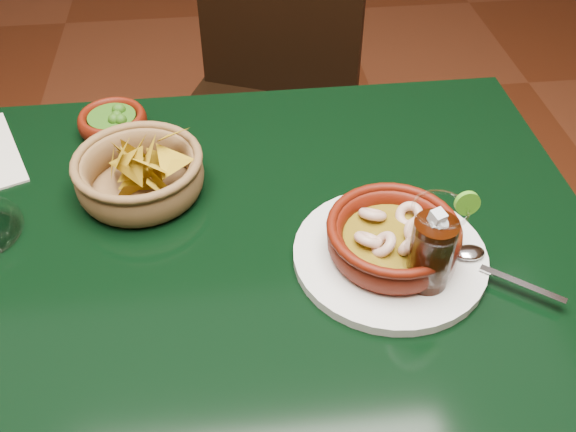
{
  "coord_description": "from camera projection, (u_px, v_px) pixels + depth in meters",
  "views": [
    {
      "loc": [
        0.07,
        -0.66,
        1.4
      ],
      "look_at": [
        0.14,
        -0.02,
        0.81
      ],
      "focal_mm": 40.0,
      "sensor_mm": 36.0,
      "label": 1
    }
  ],
  "objects": [
    {
      "name": "dining_chair",
      "position": [
        265.0,
        104.0,
        1.6
      ],
      "size": [
        0.57,
        0.57,
        0.95
      ],
      "color": "black",
      "rests_on": "ground"
    },
    {
      "name": "guacamole_ramekin",
      "position": [
        113.0,
        122.0,
        1.11
      ],
      "size": [
        0.14,
        0.14,
        0.05
      ],
      "color": "#470E04",
      "rests_on": "dining_table"
    },
    {
      "name": "shrimp_plate",
      "position": [
        392.0,
        243.0,
        0.88
      ],
      "size": [
        0.34,
        0.27,
        0.08
      ],
      "color": "silver",
      "rests_on": "dining_table"
    },
    {
      "name": "cola_drink",
      "position": [
        432.0,
        251.0,
        0.81
      ],
      "size": [
        0.14,
        0.14,
        0.16
      ],
      "color": "white",
      "rests_on": "dining_table"
    },
    {
      "name": "chip_basket",
      "position": [
        140.0,
        173.0,
        0.98
      ],
      "size": [
        0.23,
        0.23,
        0.14
      ],
      "color": "brown",
      "rests_on": "dining_table"
    },
    {
      "name": "dining_table",
      "position": [
        196.0,
        290.0,
        0.99
      ],
      "size": [
        1.2,
        0.8,
        0.75
      ],
      "color": "black",
      "rests_on": "ground"
    }
  ]
}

